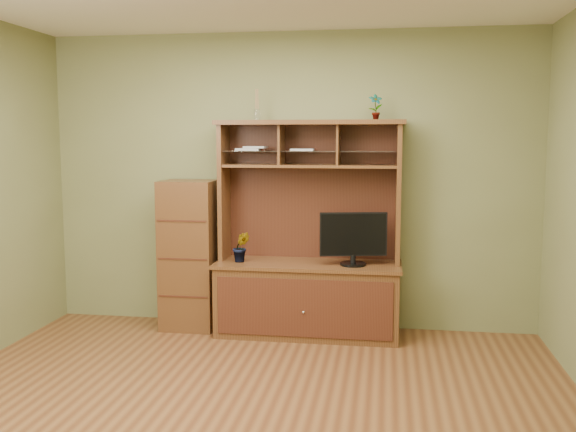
# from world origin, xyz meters

# --- Properties ---
(room) EXTENTS (4.54, 4.04, 2.74)m
(room) POSITION_xyz_m (0.00, 0.00, 1.35)
(room) COLOR #593019
(room) RESTS_ON ground
(media_hutch) EXTENTS (1.66, 0.61, 1.90)m
(media_hutch) POSITION_xyz_m (0.21, 1.73, 0.52)
(media_hutch) COLOR #442813
(media_hutch) RESTS_ON room
(monitor) EXTENTS (0.58, 0.22, 0.46)m
(monitor) POSITION_xyz_m (0.61, 1.65, 0.89)
(monitor) COLOR black
(monitor) RESTS_ON media_hutch
(orchid_plant) EXTENTS (0.17, 0.15, 0.27)m
(orchid_plant) POSITION_xyz_m (-0.38, 1.65, 0.78)
(orchid_plant) COLOR #3A6020
(orchid_plant) RESTS_ON media_hutch
(top_plant) EXTENTS (0.13, 0.11, 0.22)m
(top_plant) POSITION_xyz_m (0.78, 1.80, 2.01)
(top_plant) COLOR #426D26
(top_plant) RESTS_ON media_hutch
(reed_diffuser) EXTENTS (0.06, 0.06, 0.28)m
(reed_diffuser) POSITION_xyz_m (-0.26, 1.80, 2.01)
(reed_diffuser) COLOR silver
(reed_diffuser) RESTS_ON media_hutch
(magazines) EXTENTS (0.71, 0.17, 0.04)m
(magazines) POSITION_xyz_m (-0.16, 1.80, 1.65)
(magazines) COLOR silver
(magazines) RESTS_ON media_hutch
(side_cabinet) EXTENTS (0.49, 0.44, 1.36)m
(side_cabinet) POSITION_xyz_m (-0.89, 1.76, 0.68)
(side_cabinet) COLOR #442813
(side_cabinet) RESTS_ON room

